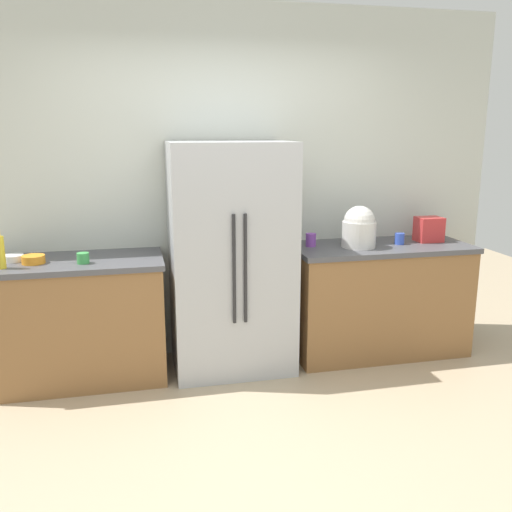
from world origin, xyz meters
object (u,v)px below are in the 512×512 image
bowl_b (33,259)px  rice_cooker (359,228)px  bottle_a (0,251)px  bowl_a (13,258)px  cup_a (311,240)px  refrigerator (231,258)px  toaster (429,229)px  cup_c (400,239)px  cup_b (83,258)px

bowl_b → rice_cooker: bearing=0.2°
bottle_a → bowl_a: bottle_a is taller
cup_a → refrigerator: bearing=-171.9°
bottle_a → refrigerator: bearing=4.5°
bottle_a → bowl_a: size_ratio=2.11×
toaster → bottle_a: 3.25m
toaster → bowl_a: (-3.21, 0.01, -0.08)m
bottle_a → bowl_b: bearing=28.7°
toaster → cup_c: bearing=-168.7°
cup_b → bowl_b: size_ratio=0.53×
cup_b → bowl_b: (-0.34, 0.07, -0.01)m
toaster → cup_b: bearing=-176.5°
cup_a → bowl_a: (-2.20, -0.02, -0.03)m
cup_a → bowl_a: size_ratio=0.73×
refrigerator → cup_b: (-1.06, -0.10, 0.08)m
toaster → rice_cooker: 0.66m
toaster → cup_a: toaster is taller
refrigerator → cup_a: size_ratio=16.81×
bowl_b → bowl_a: bearing=146.5°
bowl_a → bowl_b: bearing=-33.5°
bowl_b → toaster: bearing=1.7°
cup_a → cup_b: 1.73m
refrigerator → toaster: refrigerator is taller
cup_a → bowl_b: size_ratio=0.66×
toaster → bottle_a: bottle_a is taller
bottle_a → cup_a: (2.24, 0.22, -0.07)m
refrigerator → cup_c: (1.38, 0.01, 0.09)m
refrigerator → bowl_a: refrigerator is taller
refrigerator → bowl_a: bearing=177.2°
refrigerator → cup_a: refrigerator is taller
bottle_a → cup_b: bottle_a is taller
bowl_a → refrigerator: bearing=-2.8°
bottle_a → cup_b: 0.53m
rice_cooker → bottle_a: size_ratio=1.09×
bottle_a → cup_c: 2.96m
cup_b → refrigerator: bearing=5.2°
refrigerator → cup_a: 0.67m
cup_a → cup_b: (-1.72, -0.19, -0.01)m
toaster → bowl_b: 3.06m
rice_cooker → bowl_a: size_ratio=2.31×
cup_a → bowl_a: bearing=-179.5°
refrigerator → rice_cooker: bearing=-0.9°
bottle_a → cup_b: bearing=3.0°
cup_b → cup_c: size_ratio=0.92×
cup_c → bowl_a: 2.92m
toaster → bowl_b: toaster is taller
bowl_b → cup_b: bearing=-12.4°
cup_b → bowl_a: 0.51m
refrigerator → toaster: size_ratio=8.44×
cup_a → cup_c: (0.72, -0.08, -0.01)m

